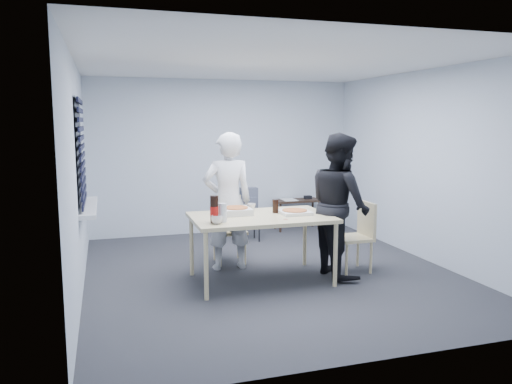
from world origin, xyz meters
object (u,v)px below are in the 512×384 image
object	(u,v)px
person_black	(340,205)
person_white	(228,201)
stool	(249,218)
soda_bottle	(214,210)
chair_right	(359,231)
mug_b	(252,207)
dining_table	(261,221)
chair_far	(228,224)
mug_a	(217,220)
backpack	(249,200)
side_table	(297,204)

from	to	relation	value
person_black	person_white	bearing A→B (deg)	62.53
stool	soda_bottle	world-z (taller)	soda_bottle
chair_right	mug_b	distance (m)	1.42
mug_b	dining_table	bearing A→B (deg)	-87.49
chair_far	person_white	world-z (taller)	person_white
person_black	mug_a	bearing A→B (deg)	99.61
person_black	mug_a	distance (m)	1.63
chair_right	mug_a	xyz separation A→B (m)	(-1.93, -0.35, 0.33)
chair_right	backpack	bearing A→B (deg)	114.70
side_table	mug_a	world-z (taller)	mug_a
dining_table	soda_bottle	world-z (taller)	soda_bottle
dining_table	side_table	bearing A→B (deg)	59.95
stool	mug_a	xyz separation A→B (m)	(-1.03, -2.31, 0.47)
dining_table	backpack	world-z (taller)	backpack
backpack	mug_b	size ratio (longest dim) A/B	3.77
mug_b	soda_bottle	xyz separation A→B (m)	(-0.60, -0.58, 0.10)
dining_table	backpack	xyz separation A→B (m)	(0.43, 1.98, -0.07)
person_black	side_table	bearing A→B (deg)	-10.42
dining_table	side_table	size ratio (longest dim) A/B	2.04
soda_bottle	mug_a	bearing A→B (deg)	-81.20
stool	side_table	bearing A→B (deg)	28.34
person_white	stool	world-z (taller)	person_white
chair_right	soda_bottle	bearing A→B (deg)	-172.07
dining_table	mug_a	distance (m)	0.69
mug_a	person_black	bearing A→B (deg)	9.61
person_white	soda_bottle	size ratio (longest dim) A/B	5.86
stool	soda_bottle	xyz separation A→B (m)	(-1.04, -2.23, 0.57)
mug_a	mug_b	xyz separation A→B (m)	(0.59, 0.66, -0.00)
mug_a	person_white	bearing A→B (deg)	69.30
chair_right	soda_bottle	size ratio (longest dim) A/B	2.94
person_white	mug_a	world-z (taller)	person_white
person_black	mug_b	size ratio (longest dim) A/B	17.70
chair_far	chair_right	world-z (taller)	same
person_white	side_table	distance (m)	2.65
side_table	soda_bottle	xyz separation A→B (m)	(-2.10, -2.80, 0.49)
side_table	stool	distance (m)	1.20
person_black	mug_a	xyz separation A→B (m)	(-1.61, -0.27, -0.04)
backpack	soda_bottle	xyz separation A→B (m)	(-1.04, -2.22, 0.28)
mug_a	soda_bottle	distance (m)	0.12
mug_a	soda_bottle	size ratio (longest dim) A/B	0.41
person_white	stool	bearing A→B (deg)	-116.27
mug_b	mug_a	bearing A→B (deg)	-131.90
person_black	soda_bottle	xyz separation A→B (m)	(-1.62, -0.20, 0.06)
mug_a	mug_b	world-z (taller)	mug_a
side_table	backpack	xyz separation A→B (m)	(-1.05, -0.58, 0.21)
dining_table	stool	world-z (taller)	dining_table
chair_right	soda_bottle	distance (m)	2.01
chair_far	mug_a	bearing A→B (deg)	-108.78
dining_table	backpack	bearing A→B (deg)	77.80
stool	soda_bottle	size ratio (longest dim) A/B	1.60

